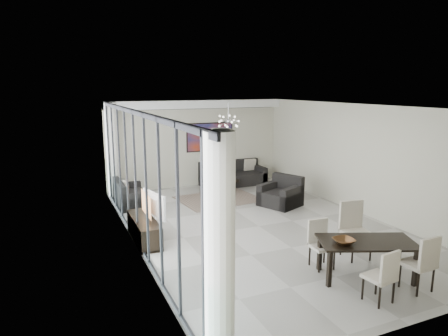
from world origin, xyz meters
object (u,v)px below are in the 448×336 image
coffee_table (226,184)px  television (150,205)px  tv_console (144,229)px  dining_table (367,246)px  sofa_main (233,177)px

coffee_table → television: television is taller
tv_console → dining_table: size_ratio=0.87×
tv_console → television: (0.16, 0.03, 0.53)m
dining_table → coffee_table: bearing=87.7°
sofa_main → tv_console: 5.50m
coffee_table → television: (-3.32, -3.35, 0.61)m
tv_console → dining_table: dining_table is taller
television → dining_table: size_ratio=0.53×
coffee_table → sofa_main: 0.66m
sofa_main → dining_table: bearing=-95.7°
television → dining_table: bearing=-150.9°
coffee_table → tv_console: (-3.48, -3.37, 0.07)m
sofa_main → dining_table: (-0.72, -7.17, 0.33)m
sofa_main → television: 5.39m
tv_console → dining_table: 4.64m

